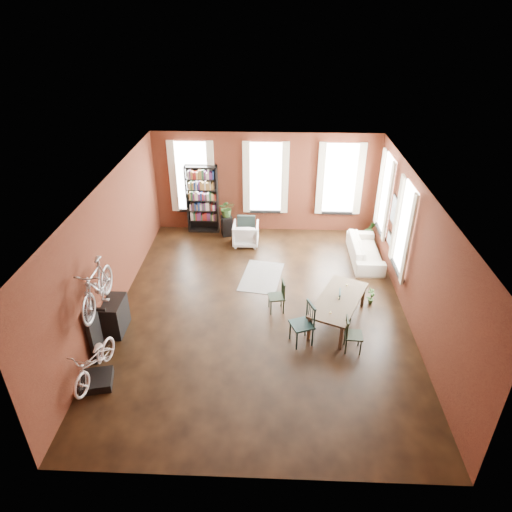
# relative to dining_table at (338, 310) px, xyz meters

# --- Properties ---
(room) EXTENTS (9.00, 9.04, 3.22)m
(room) POSITION_rel_dining_table_xyz_m (-1.56, 1.00, 1.81)
(room) COLOR black
(room) RESTS_ON ground
(dining_table) EXTENTS (1.59, 2.11, 0.66)m
(dining_table) POSITION_rel_dining_table_xyz_m (0.00, 0.00, 0.00)
(dining_table) COLOR brown
(dining_table) RESTS_ON ground
(dining_chair_a) EXTENTS (0.60, 0.60, 1.00)m
(dining_chair_a) POSITION_rel_dining_table_xyz_m (-0.88, -0.77, 0.17)
(dining_chair_a) COLOR #173332
(dining_chair_a) RESTS_ON ground
(dining_chair_b) EXTENTS (0.44, 0.44, 0.82)m
(dining_chair_b) POSITION_rel_dining_table_xyz_m (-1.44, 0.39, 0.08)
(dining_chair_b) COLOR black
(dining_chair_b) RESTS_ON ground
(dining_chair_c) EXTENTS (0.40, 0.40, 0.82)m
(dining_chair_c) POSITION_rel_dining_table_xyz_m (0.22, -0.98, 0.08)
(dining_chair_c) COLOR black
(dining_chair_c) RESTS_ON ground
(dining_chair_d) EXTENTS (0.40, 0.40, 0.78)m
(dining_chair_d) POSITION_rel_dining_table_xyz_m (0.18, 0.10, 0.06)
(dining_chair_d) COLOR #1B3B3B
(dining_chair_d) RESTS_ON ground
(bookshelf) EXTENTS (1.00, 0.32, 2.20)m
(bookshelf) POSITION_rel_dining_table_xyz_m (-3.81, 4.69, 0.77)
(bookshelf) COLOR black
(bookshelf) RESTS_ON ground
(white_armchair) EXTENTS (0.77, 0.72, 0.79)m
(white_armchair) POSITION_rel_dining_table_xyz_m (-2.39, 3.79, 0.07)
(white_armchair) COLOR white
(white_armchair) RESTS_ON ground
(cream_sofa) EXTENTS (0.61, 2.08, 0.81)m
(cream_sofa) POSITION_rel_dining_table_xyz_m (1.14, 2.99, 0.08)
(cream_sofa) COLOR beige
(cream_sofa) RESTS_ON ground
(striped_rug) EXTENTS (1.27, 1.78, 0.01)m
(striped_rug) POSITION_rel_dining_table_xyz_m (-1.84, 1.91, -0.32)
(striped_rug) COLOR black
(striped_rug) RESTS_ON ground
(bike_trainer) EXTENTS (0.71, 0.71, 0.17)m
(bike_trainer) POSITION_rel_dining_table_xyz_m (-4.99, -2.20, -0.24)
(bike_trainer) COLOR black
(bike_trainer) RESTS_ON ground
(bike_wall_rack) EXTENTS (0.16, 0.60, 1.30)m
(bike_wall_rack) POSITION_rel_dining_table_xyz_m (-5.21, -1.41, 0.32)
(bike_wall_rack) COLOR black
(bike_wall_rack) RESTS_ON ground
(console_table) EXTENTS (0.40, 0.80, 0.80)m
(console_table) POSITION_rel_dining_table_xyz_m (-5.09, -0.51, 0.07)
(console_table) COLOR black
(console_table) RESTS_ON ground
(plant_stand) EXTENTS (0.41, 0.41, 0.65)m
(plant_stand) POSITION_rel_dining_table_xyz_m (-3.03, 4.40, -0.00)
(plant_stand) COLOR black
(plant_stand) RESTS_ON ground
(plant_by_sofa) EXTENTS (0.36, 0.65, 0.29)m
(plant_by_sofa) POSITION_rel_dining_table_xyz_m (1.52, 4.32, -0.18)
(plant_by_sofa) COLOR #2C5D25
(plant_by_sofa) RESTS_ON ground
(plant_small) EXTENTS (0.47, 0.49, 0.16)m
(plant_small) POSITION_rel_dining_table_xyz_m (0.92, 0.77, -0.25)
(plant_small) COLOR #305421
(plant_small) RESTS_ON ground
(bicycle_floor) EXTENTS (0.65, 0.88, 1.53)m
(bicycle_floor) POSITION_rel_dining_table_xyz_m (-4.95, -2.17, 0.61)
(bicycle_floor) COLOR silver
(bicycle_floor) RESTS_ON bike_trainer
(bicycle_hung) EXTENTS (0.47, 1.00, 1.66)m
(bicycle_hung) POSITION_rel_dining_table_xyz_m (-4.96, -1.41, 1.80)
(bicycle_hung) COLOR #A5A8AD
(bicycle_hung) RESTS_ON bike_wall_rack
(plant_on_stand) EXTENTS (0.53, 0.58, 0.44)m
(plant_on_stand) POSITION_rel_dining_table_xyz_m (-3.01, 4.41, 0.54)
(plant_on_stand) COLOR #2F5522
(plant_on_stand) RESTS_ON plant_stand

